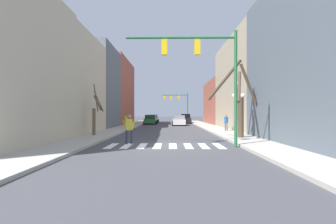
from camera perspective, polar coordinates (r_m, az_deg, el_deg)
ground_plane at (r=15.71m, az=-0.61°, el=-7.27°), size 240.00×240.00×0.00m
sidewalk_left at (r=16.73m, az=-19.89°, el=-6.57°), size 2.51×90.00×0.15m
sidewalk_right at (r=16.54m, az=18.90°, el=-6.64°), size 2.51×90.00×0.15m
building_row_left at (r=32.98m, az=-17.34°, el=5.14°), size 6.00×41.76×10.79m
building_row_right at (r=30.30m, az=18.71°, el=5.14°), size 6.00×41.18×10.36m
crosswalk_stripes at (r=15.44m, az=-0.63°, el=-7.38°), size 6.75×2.60×0.01m
traffic_signal_near at (r=15.12m, az=8.04°, el=10.49°), size 6.26×0.28×6.58m
traffic_signal_far at (r=55.18m, az=2.21°, el=2.45°), size 5.48×0.28×6.08m
street_lamp_right_corner at (r=19.94m, az=15.09°, el=3.02°), size 0.95×0.36×4.08m
car_parked_right_near at (r=44.72m, az=-3.81°, el=-1.70°), size 2.17×4.45×1.60m
car_parked_right_mid at (r=40.30m, az=2.39°, el=-1.89°), size 2.11×4.39×1.56m
car_parked_left_far at (r=48.26m, az=3.80°, el=-1.52°), size 2.00×4.82×1.74m
car_parked_right_far at (r=51.29m, az=-3.26°, el=-1.51°), size 2.17×4.36×1.59m
pedestrian_crossing_street at (r=26.76m, az=12.54°, el=-1.93°), size 0.37×0.67×1.64m
pedestrian_near_right_corner at (r=33.02m, az=-9.03°, el=-1.51°), size 0.68×0.45×1.72m
pedestrian_on_right_sidewalk at (r=16.47m, az=-8.46°, el=-3.15°), size 0.79×0.29×1.83m
street_tree_right_near at (r=22.17m, az=-15.61°, el=-0.68°), size 0.75×1.34×4.12m
street_tree_right_far at (r=19.69m, az=15.09°, el=2.28°), size 3.67×2.54×5.72m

